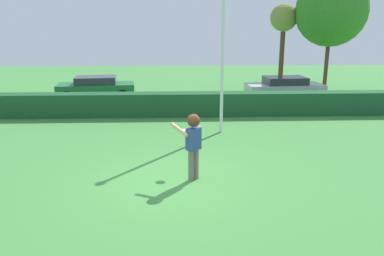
% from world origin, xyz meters
% --- Properties ---
extents(ground_plane, '(60.00, 60.00, 0.00)m').
position_xyz_m(ground_plane, '(0.00, 0.00, 0.00)').
color(ground_plane, '#458C40').
extents(person, '(0.82, 0.51, 1.79)m').
position_xyz_m(person, '(0.49, 0.07, 1.14)').
color(person, '#75675E').
rests_on(person, ground).
extents(frisbee, '(0.26, 0.26, 0.06)m').
position_xyz_m(frisbee, '(0.30, 0.76, 1.14)').
color(frisbee, white).
extents(lamppost, '(0.24, 0.24, 6.36)m').
position_xyz_m(lamppost, '(1.76, 4.67, 3.50)').
color(lamppost, silver).
rests_on(lamppost, ground).
extents(hedge_row, '(21.98, 0.90, 1.04)m').
position_xyz_m(hedge_row, '(0.00, 7.54, 0.52)').
color(hedge_row, '#1B4F2B').
rests_on(hedge_row, ground).
extents(parked_car_green, '(4.37, 2.19, 1.25)m').
position_xyz_m(parked_car_green, '(-4.45, 11.88, 0.69)').
color(parked_car_green, '#1E6633').
rests_on(parked_car_green, ground).
extents(parked_car_silver, '(4.30, 2.03, 1.25)m').
position_xyz_m(parked_car_silver, '(6.07, 11.33, 0.69)').
color(parked_car_silver, '#B7B7BC').
rests_on(parked_car_silver, ground).
extents(bare_elm_tree, '(1.71, 1.71, 5.34)m').
position_xyz_m(bare_elm_tree, '(6.83, 15.09, 4.31)').
color(bare_elm_tree, brown).
rests_on(bare_elm_tree, ground).
extents(oak_tree, '(4.26, 4.26, 6.98)m').
position_xyz_m(oak_tree, '(9.40, 14.07, 4.84)').
color(oak_tree, brown).
rests_on(oak_tree, ground).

